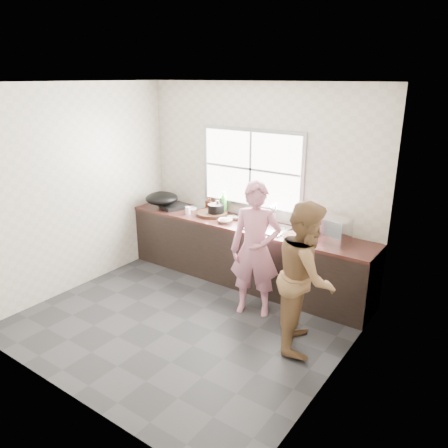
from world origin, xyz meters
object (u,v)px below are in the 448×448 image
Objects in this scene: burner at (174,206)px; wok at (162,198)px; black_pot at (216,210)px; glass_jar at (188,210)px; bowl_mince at (225,221)px; pot_lid_right at (198,207)px; plate_food at (190,208)px; dish_rack at (333,230)px; woman at (255,254)px; bottle_brown_tall at (210,204)px; bottle_brown_short at (218,208)px; cutting_board at (212,214)px; bottle_green at (223,202)px; pot_lid_left at (172,203)px; person_side at (306,276)px; bowl_held at (258,227)px; bowl_crabs at (292,238)px.

wok reaches higher than burner.
black_pot is 2.22× the size of glass_jar.
bowl_mince reaches higher than pot_lid_right.
bowl_mince is 0.55× the size of burner.
bowl_mince is at bearing -0.47° from glass_jar.
dish_rack is at bearing -1.38° from plate_food.
dish_rack is (0.66, 0.68, 0.24)m from woman.
bottle_brown_short is at bearing -26.02° from bottle_brown_tall.
dish_rack is at bearing 0.04° from cutting_board.
dish_rack is at bearing -4.81° from pot_lid_right.
glass_jar is 0.45× the size of pot_lid_right.
bottle_green reaches higher than pot_lid_left.
bottle_green is 1.71× the size of bottle_brown_short.
person_side reaches higher than dish_rack.
bottle_brown_short is at bearing 32.79° from glass_jar.
person_side is at bearing -28.46° from bottle_brown_tall.
bottle_brown_short is 0.38× the size of wok.
black_pot is at bearing 169.21° from bowl_held.
bowl_crabs is 0.77× the size of pot_lid_left.
bottle_brown_short reaches higher than bowl_mince.
bowl_crabs reaches higher than bowl_held.
bottle_brown_tall reaches higher than black_pot.
woman is at bearing -29.16° from pot_lid_right.
plate_food is 0.46m from wok.
wok is (-0.83, -0.15, 0.13)m from cutting_board.
wok is at bearing -140.44° from pot_lid_right.
bowl_held is 1.30m from pot_lid_right.
pot_lid_left is at bearing 174.27° from black_pot.
bowl_held is at bearing 0.73° from wok.
pot_lid_left is (-1.22, 0.27, -0.02)m from bowl_mince.
glass_jar reaches higher than burner.
bowl_held is (-1.08, 0.82, 0.09)m from person_side.
woman reaches higher than burner.
cutting_board is at bearing -118.62° from bottle_brown_short.
pot_lid_right is at bearing 130.29° from woman.
bottle_brown_tall is at bearing 133.91° from cutting_board.
bottle_green is at bearing 128.92° from bowl_mince.
bottle_brown_short is at bearing -101.43° from bottle_green.
bowl_held is 1.08m from bottle_brown_tall.
plate_food is 0.50m from bottle_brown_short.
bottle_green is 0.25m from bottle_brown_tall.
woman reaches higher than bowl_crabs.
cutting_board is at bearing 10.43° from wok.
woman is at bearing 48.76° from person_side.
cutting_board is 1.91× the size of black_pot.
bottle_green is 3.06× the size of glass_jar.
plate_food is 2.26m from dish_rack.
bowl_mince is 0.39m from bottle_brown_short.
person_side reaches higher than bowl_held.
woman is 2.06m from wok.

